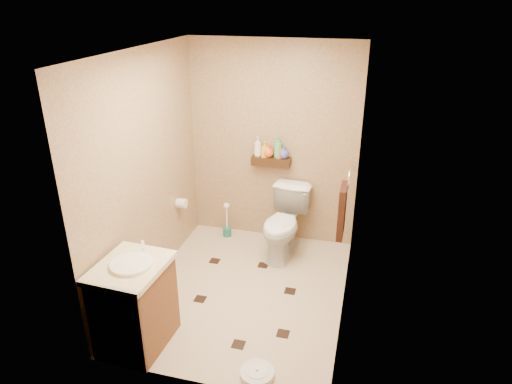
# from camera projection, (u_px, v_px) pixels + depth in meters

# --- Properties ---
(ground) EXTENTS (2.50, 2.50, 0.00)m
(ground) POSITION_uv_depth(u_px,v_px,m) (245.00, 291.00, 4.73)
(ground) COLOR beige
(ground) RESTS_ON ground
(wall_back) EXTENTS (2.00, 0.04, 2.40)m
(wall_back) POSITION_uv_depth(u_px,v_px,m) (273.00, 145.00, 5.35)
(wall_back) COLOR #A0865B
(wall_back) RESTS_ON ground
(wall_front) EXTENTS (2.00, 0.04, 2.40)m
(wall_front) POSITION_uv_depth(u_px,v_px,m) (193.00, 253.00, 3.14)
(wall_front) COLOR #A0865B
(wall_front) RESTS_ON ground
(wall_left) EXTENTS (0.04, 2.50, 2.40)m
(wall_left) POSITION_uv_depth(u_px,v_px,m) (146.00, 175.00, 4.47)
(wall_left) COLOR #A0865B
(wall_left) RESTS_ON ground
(wall_right) EXTENTS (0.04, 2.50, 2.40)m
(wall_right) POSITION_uv_depth(u_px,v_px,m) (352.00, 196.00, 4.01)
(wall_right) COLOR #A0865B
(wall_right) RESTS_ON ground
(ceiling) EXTENTS (2.00, 2.50, 0.02)m
(ceiling) POSITION_uv_depth(u_px,v_px,m) (242.00, 51.00, 3.76)
(ceiling) COLOR white
(ceiling) RESTS_ON wall_back
(wall_shelf) EXTENTS (0.46, 0.14, 0.10)m
(wall_shelf) POSITION_uv_depth(u_px,v_px,m) (271.00, 161.00, 5.35)
(wall_shelf) COLOR #35210E
(wall_shelf) RESTS_ON wall_back
(floor_accents) EXTENTS (1.12, 1.39, 0.01)m
(floor_accents) POSITION_uv_depth(u_px,v_px,m) (248.00, 296.00, 4.65)
(floor_accents) COLOR black
(floor_accents) RESTS_ON ground
(toilet) EXTENTS (0.52, 0.82, 0.79)m
(toilet) POSITION_uv_depth(u_px,v_px,m) (284.00, 224.00, 5.25)
(toilet) COLOR white
(toilet) RESTS_ON ground
(vanity) EXTENTS (0.58, 0.69, 0.93)m
(vanity) POSITION_uv_depth(u_px,v_px,m) (135.00, 304.00, 3.88)
(vanity) COLOR brown
(vanity) RESTS_ON ground
(bathroom_scale) EXTENTS (0.36, 0.36, 0.06)m
(bathroom_scale) POSITION_uv_depth(u_px,v_px,m) (257.00, 373.00, 3.68)
(bathroom_scale) COLOR white
(bathroom_scale) RESTS_ON ground
(toilet_brush) EXTENTS (0.11, 0.11, 0.46)m
(toilet_brush) POSITION_uv_depth(u_px,v_px,m) (227.00, 224.00, 5.73)
(toilet_brush) COLOR #1B6C60
(toilet_brush) RESTS_ON ground
(towel_ring) EXTENTS (0.12, 0.30, 0.76)m
(towel_ring) POSITION_uv_depth(u_px,v_px,m) (343.00, 209.00, 4.36)
(towel_ring) COLOR silver
(towel_ring) RESTS_ON wall_right
(toilet_paper) EXTENTS (0.12, 0.11, 0.12)m
(toilet_paper) POSITION_uv_depth(u_px,v_px,m) (182.00, 203.00, 5.28)
(toilet_paper) COLOR white
(toilet_paper) RESTS_ON wall_left
(bottle_a) EXTENTS (0.13, 0.13, 0.24)m
(bottle_a) POSITION_uv_depth(u_px,v_px,m) (258.00, 147.00, 5.32)
(bottle_a) COLOR silver
(bottle_a) RESTS_ON wall_shelf
(bottle_b) EXTENTS (0.10, 0.10, 0.18)m
(bottle_b) POSITION_uv_depth(u_px,v_px,m) (265.00, 149.00, 5.31)
(bottle_b) COLOR gold
(bottle_b) RESTS_ON wall_shelf
(bottle_c) EXTENTS (0.17, 0.17, 0.16)m
(bottle_c) POSITION_uv_depth(u_px,v_px,m) (268.00, 151.00, 5.31)
(bottle_c) COLOR #E84B1B
(bottle_c) RESTS_ON wall_shelf
(bottle_d) EXTENTS (0.10, 0.10, 0.25)m
(bottle_d) POSITION_uv_depth(u_px,v_px,m) (278.00, 147.00, 5.26)
(bottle_d) COLOR #39AC61
(bottle_d) RESTS_ON wall_shelf
(bottle_e) EXTENTS (0.11, 0.11, 0.17)m
(bottle_e) POSITION_uv_depth(u_px,v_px,m) (279.00, 151.00, 5.27)
(bottle_e) COLOR #CA6D43
(bottle_e) RESTS_ON wall_shelf
(bottle_f) EXTENTS (0.14, 0.14, 0.15)m
(bottle_f) POSITION_uv_depth(u_px,v_px,m) (284.00, 152.00, 5.27)
(bottle_f) COLOR #414EA3
(bottle_f) RESTS_ON wall_shelf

